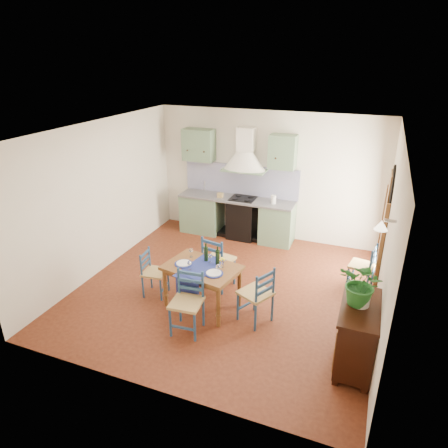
% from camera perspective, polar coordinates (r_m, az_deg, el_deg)
% --- Properties ---
extents(floor, '(5.00, 5.00, 0.00)m').
position_cam_1_polar(floor, '(7.22, 0.34, -9.21)').
color(floor, '#441A0E').
rests_on(floor, ground).
extents(back_wall, '(5.00, 0.96, 2.80)m').
position_cam_1_polar(back_wall, '(8.87, 2.83, 4.64)').
color(back_wall, silver).
rests_on(back_wall, ground).
extents(right_wall, '(0.26, 5.00, 2.80)m').
position_cam_1_polar(right_wall, '(6.50, 22.33, -1.60)').
color(right_wall, silver).
rests_on(right_wall, ground).
extents(left_wall, '(0.04, 5.00, 2.80)m').
position_cam_1_polar(left_wall, '(7.77, -17.15, 3.61)').
color(left_wall, silver).
rests_on(left_wall, ground).
extents(ceiling, '(5.00, 5.00, 0.01)m').
position_cam_1_polar(ceiling, '(6.19, 0.40, 13.29)').
color(ceiling, silver).
rests_on(ceiling, back_wall).
extents(dining_table, '(1.29, 1.00, 1.06)m').
position_cam_1_polar(dining_table, '(6.44, -3.16, -6.77)').
color(dining_table, brown).
rests_on(dining_table, ground).
extents(chair_near, '(0.48, 0.48, 0.95)m').
position_cam_1_polar(chair_near, '(6.02, -5.26, -11.04)').
color(chair_near, navy).
rests_on(chair_near, ground).
extents(chair_far, '(0.56, 0.56, 1.01)m').
position_cam_1_polar(chair_far, '(7.02, -0.93, -5.31)').
color(chair_far, navy).
rests_on(chair_far, ground).
extents(chair_left, '(0.42, 0.42, 0.82)m').
position_cam_1_polar(chair_left, '(6.97, -10.05, -6.83)').
color(chair_left, navy).
rests_on(chair_left, ground).
extents(chair_right, '(0.59, 0.59, 0.95)m').
position_cam_1_polar(chair_right, '(6.19, 4.75, -10.00)').
color(chair_right, navy).
rests_on(chair_right, ground).
extents(chair_spare, '(0.47, 0.47, 0.86)m').
position_cam_1_polar(chair_spare, '(7.42, 19.31, -5.72)').
color(chair_spare, navy).
rests_on(chair_spare, ground).
extents(sideboard, '(0.50, 1.05, 0.94)m').
position_cam_1_polar(sideboard, '(5.66, 18.44, -14.60)').
color(sideboard, black).
rests_on(sideboard, ground).
extents(potted_plant, '(0.68, 0.64, 0.60)m').
position_cam_1_polar(potted_plant, '(5.29, 19.18, -8.12)').
color(potted_plant, '#226826').
rests_on(potted_plant, sideboard).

